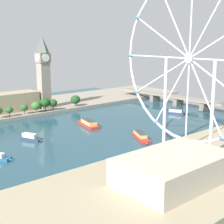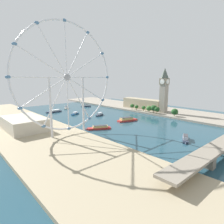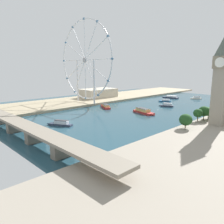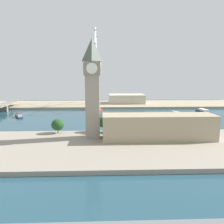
# 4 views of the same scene
# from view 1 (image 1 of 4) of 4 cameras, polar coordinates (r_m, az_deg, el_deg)

# --- Properties ---
(ground_plane) EXTENTS (410.38, 410.38, 0.00)m
(ground_plane) POSITION_cam_1_polar(r_m,az_deg,el_deg) (285.25, -10.04, -4.18)
(ground_plane) COLOR #234756
(riverbank_right) EXTENTS (90.00, 520.00, 3.00)m
(riverbank_right) POSITION_cam_1_polar(r_m,az_deg,el_deg) (196.99, 8.65, -11.29)
(riverbank_right) COLOR tan
(riverbank_right) RESTS_ON ground_plane
(clock_tower) EXTENTS (13.86, 13.86, 78.97)m
(clock_tower) POSITION_cam_1_polar(r_m,az_deg,el_deg) (385.24, -11.35, 6.69)
(clock_tower) COLOR gray
(clock_tower) RESTS_ON riverbank_left
(tree_row_embankment) EXTENTS (13.68, 101.39, 14.26)m
(tree_row_embankment) POSITION_cam_1_polar(r_m,az_deg,el_deg) (371.77, -11.14, 1.33)
(tree_row_embankment) COLOR #513823
(tree_row_embankment) RESTS_ON riverbank_left
(ferris_wheel) EXTENTS (119.10, 3.20, 121.86)m
(ferris_wheel) POSITION_cam_1_polar(r_m,az_deg,el_deg) (238.89, 12.75, 8.49)
(ferris_wheel) COLOR silver
(ferris_wheel) RESTS_ON riverbank_right
(riverside_hall) EXTENTS (39.37, 61.81, 15.13)m
(riverside_hall) POSITION_cam_1_polar(r_m,az_deg,el_deg) (190.38, 10.24, -9.25)
(riverside_hall) COLOR #BCB29E
(riverside_hall) RESTS_ON riverbank_right
(river_bridge) EXTENTS (222.38, 14.87, 10.81)m
(river_bridge) POSITION_cam_1_polar(r_m,az_deg,el_deg) (408.92, 13.02, 1.85)
(river_bridge) COLOR gray
(river_bridge) RESTS_ON ground_plane
(tour_boat_0) EXTENTS (25.97, 16.43, 5.51)m
(tour_boat_0) POSITION_cam_1_polar(r_m,az_deg,el_deg) (373.58, 10.69, 0.05)
(tour_boat_0) COLOR #2D384C
(tour_boat_0) RESTS_ON ground_plane
(tour_boat_1) EXTENTS (36.95, 15.88, 6.13)m
(tour_boat_1) POSITION_cam_1_polar(r_m,az_deg,el_deg) (316.33, -3.96, -1.91)
(tour_boat_1) COLOR #B22D28
(tour_boat_1) RESTS_ON ground_plane
(tour_boat_6) EXTENTS (21.25, 11.50, 5.36)m
(tour_boat_6) POSITION_cam_1_polar(r_m,az_deg,el_deg) (280.76, -13.39, -4.11)
(tour_boat_6) COLOR #2D384C
(tour_boat_6) RESTS_ON ground_plane
(tour_boat_7) EXTENTS (32.28, 20.32, 5.05)m
(tour_boat_7) POSITION_cam_1_polar(r_m,az_deg,el_deg) (277.40, 4.82, -4.05)
(tour_boat_7) COLOR #B22D28
(tour_boat_7) RESTS_ON ground_plane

